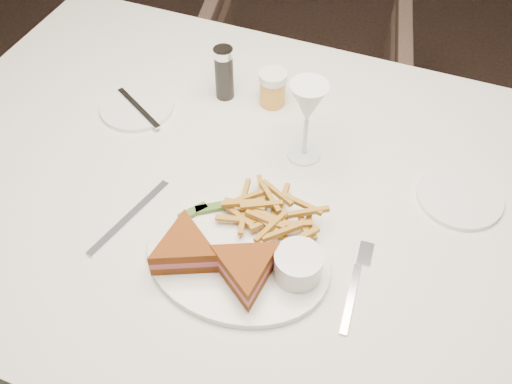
{
  "coord_description": "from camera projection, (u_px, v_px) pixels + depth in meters",
  "views": [
    {
      "loc": [
        0.18,
        -0.9,
        1.57
      ],
      "look_at": [
        0.02,
        -0.26,
        0.8
      ],
      "focal_mm": 40.0,
      "sensor_mm": 36.0,
      "label": 1
    }
  ],
  "objects": [
    {
      "name": "chair_far",
      "position": [
        300.0,
        86.0,
        1.93
      ],
      "size": [
        0.7,
        0.66,
        0.68
      ],
      "primitive_type": "imported",
      "rotation": [
        0.0,
        0.0,
        3.21
      ],
      "color": "#443229",
      "rests_on": "ground"
    },
    {
      "name": "table",
      "position": [
        261.0,
        292.0,
        1.37
      ],
      "size": [
        1.58,
        1.17,
        0.75
      ],
      "primitive_type": "cube",
      "rotation": [
        0.0,
        0.0,
        -0.14
      ],
      "color": "silver",
      "rests_on": "ground"
    },
    {
      "name": "ground",
      "position": [
        270.0,
        296.0,
        1.79
      ],
      "size": [
        5.0,
        5.0,
        0.0
      ],
      "primitive_type": "plane",
      "color": "black",
      "rests_on": "ground"
    },
    {
      "name": "table_setting",
      "position": [
        258.0,
        203.0,
        1.01
      ],
      "size": [
        0.84,
        0.64,
        0.18
      ],
      "color": "white",
      "rests_on": "table"
    }
  ]
}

